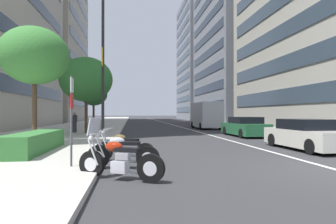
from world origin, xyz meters
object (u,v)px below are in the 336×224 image
(motorcycle_under_tarp, at_px, (119,161))
(street_tree_mid_sidewalk, at_px, (86,80))
(motorcycle_by_sign_pole, at_px, (122,154))
(street_tree_by_lamp_post, at_px, (94,94))
(parking_sign_by_curb, at_px, (72,110))
(pedestrian_on_plaza, at_px, (74,122))
(street_lamp_with_banners, at_px, (109,47))
(motorcycle_second_in_row, at_px, (123,149))
(delivery_van_ahead, at_px, (206,115))
(car_following_behind, at_px, (244,127))
(street_tree_near_plaza_corner, at_px, (35,56))
(car_approaching_light, at_px, (307,135))

(motorcycle_under_tarp, relative_size, street_tree_mid_sidewalk, 0.37)
(motorcycle_by_sign_pole, distance_m, street_tree_by_lamp_post, 22.02)
(parking_sign_by_curb, distance_m, pedestrian_on_plaza, 14.55)
(motorcycle_by_sign_pole, bearing_deg, street_tree_mid_sidewalk, -60.29)
(parking_sign_by_curb, height_order, pedestrian_on_plaza, parking_sign_by_curb)
(street_lamp_with_banners, relative_size, street_tree_mid_sidewalk, 1.69)
(parking_sign_by_curb, xyz_separation_m, street_lamp_with_banners, (9.83, -0.22, 4.04))
(motorcycle_second_in_row, xyz_separation_m, street_lamp_with_banners, (8.38, 1.15, 5.32))
(motorcycle_by_sign_pole, height_order, delivery_van_ahead, delivery_van_ahead)
(car_following_behind, bearing_deg, street_tree_mid_sidewalk, 76.59)
(street_tree_mid_sidewalk, bearing_deg, car_following_behind, -102.96)
(street_lamp_with_banners, height_order, street_tree_mid_sidewalk, street_lamp_with_banners)
(pedestrian_on_plaza, bearing_deg, street_lamp_with_banners, -152.67)
(delivery_van_ahead, xyz_separation_m, street_tree_near_plaza_corner, (-14.09, 12.32, 2.91))
(motorcycle_by_sign_pole, relative_size, street_tree_near_plaza_corner, 0.37)
(motorcycle_by_sign_pole, height_order, motorcycle_second_in_row, motorcycle_by_sign_pole)
(street_tree_by_lamp_post, bearing_deg, car_approaching_light, -147.67)
(car_approaching_light, bearing_deg, street_lamp_with_banners, 54.25)
(motorcycle_under_tarp, bearing_deg, pedestrian_on_plaza, -48.21)
(street_tree_near_plaza_corner, bearing_deg, parking_sign_by_curb, -154.31)
(pedestrian_on_plaza, bearing_deg, street_tree_near_plaza_corner, 171.95)
(motorcycle_by_sign_pole, height_order, pedestrian_on_plaza, pedestrian_on_plaza)
(motorcycle_second_in_row, height_order, car_approaching_light, car_approaching_light)
(parking_sign_by_curb, xyz_separation_m, street_tree_by_lamp_post, (21.74, 2.24, 1.89))
(street_lamp_with_banners, bearing_deg, motorcycle_second_in_row, -172.18)
(motorcycle_by_sign_pole, xyz_separation_m, pedestrian_on_plaza, (14.03, 4.06, 0.49))
(car_following_behind, relative_size, pedestrian_on_plaza, 3.03)
(street_tree_by_lamp_post, relative_size, pedestrian_on_plaza, 3.02)
(car_following_behind, height_order, pedestrian_on_plaza, pedestrian_on_plaza)
(parking_sign_by_curb, height_order, street_tree_by_lamp_post, street_tree_by_lamp_post)
(motorcycle_second_in_row, xyz_separation_m, street_tree_mid_sidewalk, (11.84, 3.05, 3.69))
(motorcycle_second_in_row, height_order, street_tree_mid_sidewalk, street_tree_mid_sidewalk)
(motorcycle_second_in_row, distance_m, car_following_behind, 12.32)
(parking_sign_by_curb, bearing_deg, pedestrian_on_plaza, 10.71)
(street_lamp_with_banners, xyz_separation_m, street_tree_near_plaza_corner, (-3.63, 3.21, -1.37))
(motorcycle_under_tarp, bearing_deg, motorcycle_second_in_row, -63.87)
(car_following_behind, bearing_deg, street_lamp_with_banners, 95.03)
(street_tree_near_plaza_corner, xyz_separation_m, pedestrian_on_plaza, (8.06, -0.29, -3.45))
(motorcycle_second_in_row, xyz_separation_m, parking_sign_by_curb, (-1.46, 1.37, 1.29))
(motorcycle_by_sign_pole, height_order, street_lamp_with_banners, street_lamp_with_banners)
(street_tree_by_lamp_post, xyz_separation_m, pedestrian_on_plaza, (-7.46, 0.46, -2.68))
(delivery_van_ahead, height_order, street_lamp_with_banners, street_lamp_with_banners)
(motorcycle_by_sign_pole, xyz_separation_m, car_approaching_light, (3.23, -7.96, 0.21))
(street_tree_near_plaza_corner, distance_m, pedestrian_on_plaza, 8.78)
(motorcycle_under_tarp, distance_m, street_tree_near_plaza_corner, 9.37)
(delivery_van_ahead, height_order, street_tree_by_lamp_post, street_tree_by_lamp_post)
(car_approaching_light, xyz_separation_m, car_following_behind, (7.24, -0.18, 0.01))
(street_tree_by_lamp_post, distance_m, pedestrian_on_plaza, 7.94)
(motorcycle_under_tarp, xyz_separation_m, motorcycle_second_in_row, (2.58, -0.05, -0.03))
(street_tree_mid_sidewalk, relative_size, street_tree_by_lamp_post, 1.21)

